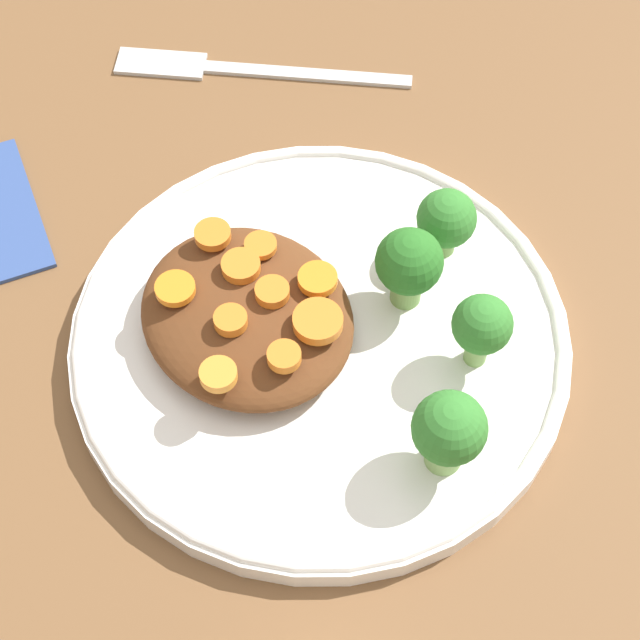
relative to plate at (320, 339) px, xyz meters
The scene contains 18 objects.
ground_plane 0.01m from the plate, ahead, with size 4.00×4.00×0.00m, color brown.
plate is the anchor object (origin of this frame).
stew_mound 0.04m from the plate, 134.72° to the right, with size 0.13×0.11×0.03m, color #5B3319.
broccoli_floret_0 0.11m from the plate, ahead, with size 0.04×0.04×0.06m.
broccoli_floret_1 0.07m from the plate, 77.30° to the left, with size 0.04×0.04×0.05m.
broccoli_floret_2 0.09m from the plate, 40.06° to the left, with size 0.03×0.03×0.05m.
broccoli_floret_3 0.10m from the plate, 92.32° to the left, with size 0.03×0.03×0.05m.
carrot_slice_0 0.06m from the plate, 159.62° to the right, with size 0.02×0.02×0.01m, color orange.
carrot_slice_1 0.04m from the plate, 144.69° to the left, with size 0.02×0.02×0.01m, color orange.
carrot_slice_2 0.06m from the plate, behind, with size 0.02×0.02×0.00m, color orange.
carrot_slice_3 0.08m from the plate, 87.09° to the right, with size 0.02×0.02×0.01m, color orange.
carrot_slice_4 0.09m from the plate, 137.35° to the right, with size 0.02×0.02×0.00m, color orange.
carrot_slice_5 0.05m from the plate, 69.36° to the right, with size 0.02×0.02×0.01m, color orange.
carrot_slice_6 0.06m from the plate, 117.20° to the right, with size 0.02×0.02×0.01m, color orange.
carrot_slice_7 0.04m from the plate, 45.71° to the right, with size 0.03×0.03×0.01m, color orange.
carrot_slice_8 0.05m from the plate, 146.44° to the right, with size 0.02×0.02×0.01m, color orange.
carrot_slice_9 0.08m from the plate, 167.70° to the right, with size 0.02×0.02×0.01m, color orange.
fork 0.23m from the plate, 155.22° to the left, with size 0.16×0.15×0.01m.
Camera 1 is at (0.24, -0.20, 0.53)m, focal length 60.00 mm.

